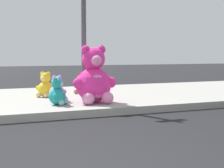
# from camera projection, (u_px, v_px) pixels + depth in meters

# --- Properties ---
(sidewalk) EXTENTS (28.00, 4.40, 0.15)m
(sidewalk) POSITION_uv_depth(u_px,v_px,m) (34.00, 100.00, 7.97)
(sidewalk) COLOR #9E9B93
(sidewalk) RESTS_ON ground_plane
(sign_pole) EXTENTS (0.56, 0.11, 3.20)m
(sign_pole) POSITION_uv_depth(u_px,v_px,m) (84.00, 23.00, 7.44)
(sign_pole) COLOR #4C4C51
(sign_pole) RESTS_ON sidewalk
(plush_pink_large) EXTENTS (0.92, 0.81, 1.20)m
(plush_pink_large) POSITION_uv_depth(u_px,v_px,m) (94.00, 80.00, 7.02)
(plush_pink_large) COLOR #F22D93
(plush_pink_large) RESTS_ON sidewalk
(plush_yellow) EXTENTS (0.43, 0.43, 0.60)m
(plush_yellow) POSITION_uv_depth(u_px,v_px,m) (45.00, 87.00, 7.99)
(plush_yellow) COLOR yellow
(plush_yellow) RESTS_ON sidewalk
(plush_red) EXTENTS (0.40, 0.40, 0.56)m
(plush_red) POSITION_uv_depth(u_px,v_px,m) (82.00, 85.00, 8.64)
(plush_red) COLOR red
(plush_red) RESTS_ON sidewalk
(plush_lavender) EXTENTS (0.39, 0.41, 0.57)m
(plush_lavender) POSITION_uv_depth(u_px,v_px,m) (58.00, 91.00, 7.22)
(plush_lavender) COLOR #B28CD8
(plush_lavender) RESTS_ON sidewalk
(plush_white) EXTENTS (0.36, 0.35, 0.50)m
(plush_white) POSITION_uv_depth(u_px,v_px,m) (98.00, 86.00, 8.56)
(plush_white) COLOR white
(plush_white) RESTS_ON sidewalk
(plush_teal) EXTENTS (0.40, 0.39, 0.56)m
(plush_teal) POSITION_uv_depth(u_px,v_px,m) (58.00, 94.00, 6.74)
(plush_teal) COLOR teal
(plush_teal) RESTS_ON sidewalk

